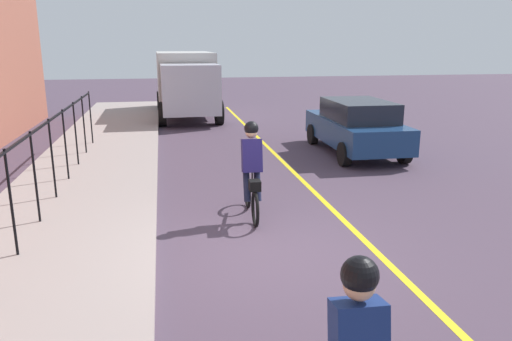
# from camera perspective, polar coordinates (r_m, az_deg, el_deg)

# --- Properties ---
(ground_plane) EXTENTS (80.00, 80.00, 0.00)m
(ground_plane) POSITION_cam_1_polar(r_m,az_deg,el_deg) (7.84, 1.94, -9.41)
(ground_plane) COLOR #49394A
(lane_line_centre) EXTENTS (36.00, 0.12, 0.01)m
(lane_line_centre) POSITION_cam_1_polar(r_m,az_deg,el_deg) (8.31, 12.89, -8.34)
(lane_line_centre) COLOR yellow
(lane_line_centre) RESTS_ON ground
(sidewalk) EXTENTS (40.00, 3.20, 0.15)m
(sidewalk) POSITION_cam_1_polar(r_m,az_deg,el_deg) (7.86, -23.43, -10.03)
(sidewalk) COLOR gray
(sidewalk) RESTS_ON ground
(iron_fence) EXTENTS (15.72, 0.04, 1.60)m
(iron_fence) POSITION_cam_1_polar(r_m,az_deg,el_deg) (8.51, -25.47, 0.22)
(iron_fence) COLOR black
(iron_fence) RESTS_ON sidewalk
(cyclist_lead) EXTENTS (1.71, 0.37, 1.83)m
(cyclist_lead) POSITION_cam_1_polar(r_m,az_deg,el_deg) (9.02, -0.51, -0.06)
(cyclist_lead) COLOR black
(cyclist_lead) RESTS_ON ground
(patrol_sedan) EXTENTS (4.43, 1.97, 1.58)m
(patrol_sedan) POSITION_cam_1_polar(r_m,az_deg,el_deg) (14.81, 11.49, 5.09)
(patrol_sedan) COLOR navy
(patrol_sedan) RESTS_ON ground
(box_truck_background) EXTENTS (6.74, 2.62, 2.78)m
(box_truck_background) POSITION_cam_1_polar(r_m,az_deg,el_deg) (22.16, -8.11, 10.18)
(box_truck_background) COLOR #B8B9B5
(box_truck_background) RESTS_ON ground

